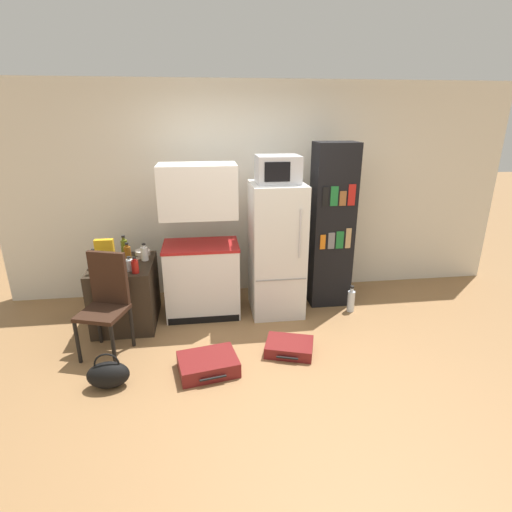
{
  "coord_description": "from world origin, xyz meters",
  "views": [
    {
      "loc": [
        -0.54,
        -3.0,
        2.24
      ],
      "look_at": [
        -0.03,
        0.85,
        0.86
      ],
      "focal_mm": 28.0,
      "sensor_mm": 36.0,
      "label": 1
    }
  ],
  "objects_px": {
    "bottle_milk_white": "(145,253)",
    "suitcase_small_flat": "(208,364)",
    "bookshelf": "(331,227)",
    "bowl": "(143,252)",
    "bottle_clear_short": "(129,265)",
    "microwave": "(278,169)",
    "cereal_box": "(105,253)",
    "bottle_olive_oil": "(124,248)",
    "suitcase_large_flat": "(289,347)",
    "handbag": "(108,375)",
    "bottle_green_tall": "(95,263)",
    "water_bottle_front": "(351,300)",
    "chair": "(106,296)",
    "bottle_amber_beer": "(128,253)",
    "kitchen_hutch": "(201,249)",
    "refrigerator": "(276,250)",
    "side_table": "(126,293)",
    "bottle_ketchup_red": "(135,266)"
  },
  "relations": [
    {
      "from": "bottle_amber_beer",
      "to": "bottle_milk_white",
      "type": "bearing_deg",
      "value": -2.99
    },
    {
      "from": "microwave",
      "to": "cereal_box",
      "type": "relative_size",
      "value": 1.54
    },
    {
      "from": "chair",
      "to": "microwave",
      "type": "bearing_deg",
      "value": 37.63
    },
    {
      "from": "refrigerator",
      "to": "bottle_milk_white",
      "type": "distance_m",
      "value": 1.48
    },
    {
      "from": "chair",
      "to": "water_bottle_front",
      "type": "xyz_separation_m",
      "value": [
        2.67,
        0.47,
        -0.44
      ]
    },
    {
      "from": "bottle_clear_short",
      "to": "bowl",
      "type": "relative_size",
      "value": 0.86
    },
    {
      "from": "kitchen_hutch",
      "to": "bowl",
      "type": "relative_size",
      "value": 10.0
    },
    {
      "from": "bottle_clear_short",
      "to": "water_bottle_front",
      "type": "distance_m",
      "value": 2.57
    },
    {
      "from": "cereal_box",
      "to": "bottle_green_tall",
      "type": "bearing_deg",
      "value": -109.8
    },
    {
      "from": "bottle_clear_short",
      "to": "chair",
      "type": "bearing_deg",
      "value": -118.85
    },
    {
      "from": "suitcase_large_flat",
      "to": "handbag",
      "type": "bearing_deg",
      "value": -151.0
    },
    {
      "from": "refrigerator",
      "to": "bottle_amber_beer",
      "type": "distance_m",
      "value": 1.66
    },
    {
      "from": "bottle_milk_white",
      "to": "suitcase_small_flat",
      "type": "bearing_deg",
      "value": -60.28
    },
    {
      "from": "side_table",
      "to": "bottle_olive_oil",
      "type": "relative_size",
      "value": 3.18
    },
    {
      "from": "bookshelf",
      "to": "bowl",
      "type": "distance_m",
      "value": 2.23
    },
    {
      "from": "bottle_milk_white",
      "to": "bottle_green_tall",
      "type": "distance_m",
      "value": 0.56
    },
    {
      "from": "kitchen_hutch",
      "to": "bottle_green_tall",
      "type": "height_order",
      "value": "kitchen_hutch"
    },
    {
      "from": "refrigerator",
      "to": "microwave",
      "type": "bearing_deg",
      "value": -105.96
    },
    {
      "from": "bottle_ketchup_red",
      "to": "microwave",
      "type": "bearing_deg",
      "value": 13.8
    },
    {
      "from": "bottle_milk_white",
      "to": "water_bottle_front",
      "type": "bearing_deg",
      "value": -3.84
    },
    {
      "from": "bookshelf",
      "to": "bottle_green_tall",
      "type": "bearing_deg",
      "value": -169.73
    },
    {
      "from": "side_table",
      "to": "cereal_box",
      "type": "relative_size",
      "value": 2.61
    },
    {
      "from": "microwave",
      "to": "bottle_olive_oil",
      "type": "relative_size",
      "value": 1.88
    },
    {
      "from": "suitcase_large_flat",
      "to": "bottle_amber_beer",
      "type": "bearing_deg",
      "value": 168.32
    },
    {
      "from": "suitcase_large_flat",
      "to": "refrigerator",
      "type": "bearing_deg",
      "value": 106.4
    },
    {
      "from": "kitchen_hutch",
      "to": "suitcase_large_flat",
      "type": "xyz_separation_m",
      "value": [
        0.84,
        -0.97,
        -0.74
      ]
    },
    {
      "from": "suitcase_small_flat",
      "to": "kitchen_hutch",
      "type": "bearing_deg",
      "value": 81.0
    },
    {
      "from": "bottle_olive_oil",
      "to": "bottle_clear_short",
      "type": "bearing_deg",
      "value": -74.77
    },
    {
      "from": "kitchen_hutch",
      "to": "bottle_amber_beer",
      "type": "xyz_separation_m",
      "value": [
        -0.8,
        -0.04,
        -0.0
      ]
    },
    {
      "from": "bookshelf",
      "to": "bottle_clear_short",
      "type": "relative_size",
      "value": 12.97
    },
    {
      "from": "bookshelf",
      "to": "bottle_clear_short",
      "type": "bearing_deg",
      "value": -169.16
    },
    {
      "from": "water_bottle_front",
      "to": "bookshelf",
      "type": "bearing_deg",
      "value": 123.35
    },
    {
      "from": "kitchen_hutch",
      "to": "bottle_olive_oil",
      "type": "xyz_separation_m",
      "value": [
        -0.86,
        0.11,
        0.01
      ]
    },
    {
      "from": "chair",
      "to": "suitcase_small_flat",
      "type": "relative_size",
      "value": 1.71
    },
    {
      "from": "bottle_clear_short",
      "to": "bottle_amber_beer",
      "type": "height_order",
      "value": "bottle_amber_beer"
    },
    {
      "from": "refrigerator",
      "to": "water_bottle_front",
      "type": "bearing_deg",
      "value": -10.41
    },
    {
      "from": "kitchen_hutch",
      "to": "cereal_box",
      "type": "height_order",
      "value": "kitchen_hutch"
    },
    {
      "from": "bottle_amber_beer",
      "to": "water_bottle_front",
      "type": "xyz_separation_m",
      "value": [
        2.55,
        -0.17,
        -0.66
      ]
    },
    {
      "from": "cereal_box",
      "to": "chair",
      "type": "xyz_separation_m",
      "value": [
        0.08,
        -0.48,
        -0.28
      ]
    },
    {
      "from": "bottle_milk_white",
      "to": "suitcase_large_flat",
      "type": "bearing_deg",
      "value": -32.51
    },
    {
      "from": "kitchen_hutch",
      "to": "bottle_milk_white",
      "type": "bearing_deg",
      "value": -175.82
    },
    {
      "from": "refrigerator",
      "to": "chair",
      "type": "xyz_separation_m",
      "value": [
        -1.78,
        -0.63,
        -0.19
      ]
    },
    {
      "from": "kitchen_hutch",
      "to": "microwave",
      "type": "distance_m",
      "value": 1.23
    },
    {
      "from": "water_bottle_front",
      "to": "bottle_clear_short",
      "type": "bearing_deg",
      "value": -176.91
    },
    {
      "from": "bottle_green_tall",
      "to": "handbag",
      "type": "height_order",
      "value": "bottle_green_tall"
    },
    {
      "from": "suitcase_small_flat",
      "to": "microwave",
      "type": "bearing_deg",
      "value": 43.27
    },
    {
      "from": "bottle_milk_white",
      "to": "bottle_amber_beer",
      "type": "distance_m",
      "value": 0.18
    },
    {
      "from": "bottle_olive_oil",
      "to": "bottle_ketchup_red",
      "type": "bearing_deg",
      "value": -70.17
    },
    {
      "from": "cereal_box",
      "to": "water_bottle_front",
      "type": "distance_m",
      "value": 2.84
    },
    {
      "from": "bottle_amber_beer",
      "to": "cereal_box",
      "type": "distance_m",
      "value": 0.26
    }
  ]
}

